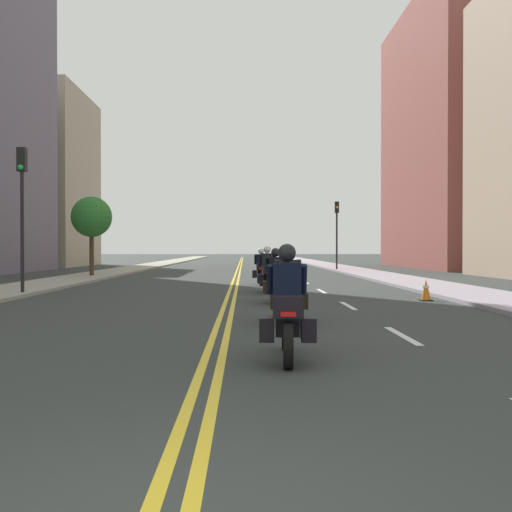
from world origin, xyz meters
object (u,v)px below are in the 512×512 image
motorcycle_2 (276,280)px  traffic_cone_0 (426,290)px  traffic_light_far (337,223)px  street_tree_0 (92,217)px  motorcycle_0 (287,314)px  motorcycle_1 (288,292)px  motorcycle_3 (267,274)px  traffic_light_near (22,194)px  motorcycle_4 (261,270)px

motorcycle_2 → traffic_cone_0: bearing=8.5°
motorcycle_2 → traffic_light_far: (5.63, 26.47, 2.72)m
traffic_light_far → street_tree_0: 18.02m
motorcycle_0 → motorcycle_1: motorcycle_0 is taller
motorcycle_3 → traffic_light_near: bearing=-172.6°
motorcycle_0 → motorcycle_3: 13.76m
motorcycle_2 → traffic_light_near: 9.23m
motorcycle_0 → traffic_cone_0: size_ratio=3.33×
motorcycle_1 → traffic_light_far: traffic_light_far is taller
motorcycle_0 → motorcycle_2: motorcycle_0 is taller
motorcycle_4 → traffic_light_far: (5.83, 17.44, 2.72)m
motorcycle_1 → street_tree_0: (-9.25, 21.42, 2.63)m
motorcycle_2 → traffic_light_far: bearing=78.8°
traffic_cone_0 → traffic_light_far: traffic_light_far is taller
motorcycle_1 → traffic_light_near: traffic_light_near is taller
motorcycle_1 → traffic_light_far: size_ratio=0.46×
motorcycle_3 → motorcycle_2: bearing=-90.8°
motorcycle_3 → traffic_light_near: (-8.24, -1.36, 2.72)m
motorcycle_2 → street_tree_0: size_ratio=0.49×
motorcycle_2 → traffic_light_far: 27.20m
motorcycle_3 → motorcycle_4: bearing=89.3°
motorcycle_4 → traffic_light_far: traffic_light_far is taller
street_tree_0 → traffic_light_far: bearing=34.3°
motorcycle_2 → motorcycle_4: (-0.20, 9.03, 0.00)m
motorcycle_0 → traffic_cone_0: (4.87, 10.11, -0.33)m
motorcycle_1 → street_tree_0: street_tree_0 is taller
motorcycle_1 → motorcycle_2: 5.12m
traffic_light_near → motorcycle_4: bearing=37.0°
motorcycle_4 → motorcycle_2: bearing=-88.2°
motorcycle_1 → motorcycle_2: bearing=90.9°
motorcycle_1 → motorcycle_2: motorcycle_1 is taller
motorcycle_4 → traffic_light_far: bearing=72.1°
motorcycle_3 → traffic_light_far: size_ratio=0.45×
motorcycle_1 → street_tree_0: 23.48m
motorcycle_0 → traffic_light_far: 36.55m
motorcycle_4 → traffic_light_near: 10.54m
motorcycle_1 → street_tree_0: size_ratio=0.51×
motorcycle_1 → traffic_cone_0: (4.56, 5.73, -0.33)m
motorcycle_3 → motorcycle_4: 4.77m
motorcycle_3 → street_tree_0: size_ratio=0.50×
motorcycle_1 → motorcycle_2: size_ratio=1.05×
motorcycle_1 → motorcycle_4: 14.15m
motorcycle_3 → traffic_light_far: (5.72, 22.21, 2.71)m
motorcycle_2 → motorcycle_4: 9.03m
traffic_light_near → motorcycle_2: bearing=-19.2°
motorcycle_2 → street_tree_0: street_tree_0 is taller
motorcycle_3 → street_tree_0: street_tree_0 is taller
motorcycle_0 → motorcycle_4: motorcycle_0 is taller
motorcycle_1 → motorcycle_2: (-0.00, 5.12, 0.00)m
motorcycle_0 → traffic_light_far: bearing=83.3°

